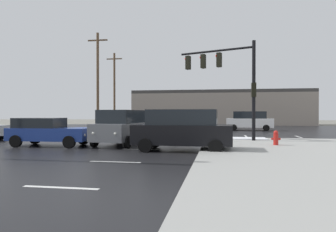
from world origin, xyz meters
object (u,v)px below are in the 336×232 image
sedan_blue (48,131)px  suv_black (183,129)px  sedan_tan (183,126)px  suv_grey (123,126)px  utility_pole_distant (114,88)px  fire_hydrant (276,138)px  utility_pole_far (98,80)px  suv_white (250,120)px  traffic_signal_mast (229,74)px

sedan_blue → suv_black: bearing=-7.8°
sedan_tan → suv_grey: suv_grey is taller
utility_pole_distant → suv_grey: bearing=-69.3°
fire_hydrant → utility_pole_far: 21.77m
suv_black → sedan_tan: size_ratio=1.05×
sedan_blue → utility_pole_distant: bearing=99.8°
sedan_tan → sedan_blue: bearing=133.9°
sedan_blue → utility_pole_far: bearing=101.3°
sedan_tan → suv_white: (6.01, 9.97, 0.24)m
fire_hydrant → suv_white: 16.21m
fire_hydrant → suv_grey: bearing=-179.6°
suv_black → suv_white: size_ratio=0.98×
traffic_signal_mast → utility_pole_far: bearing=-18.3°
traffic_signal_mast → sedan_blue: bearing=44.9°
suv_grey → utility_pole_distant: size_ratio=0.49×
fire_hydrant → suv_grey: suv_grey is taller
suv_grey → utility_pole_far: (-7.39, 13.98, 4.40)m
sedan_tan → suv_white: 11.65m
sedan_tan → suv_grey: (-2.81, -6.29, 0.24)m
utility_pole_far → utility_pole_distant: (-1.39, 9.18, -0.18)m
fire_hydrant → sedan_tan: bearing=132.9°
fire_hydrant → suv_grey: (-8.61, -0.06, 0.55)m
sedan_tan → utility_pole_far: (-10.20, 7.69, 4.64)m
suv_white → suv_grey: bearing=-112.2°
suv_black → utility_pole_distant: (-12.56, 25.45, 4.23)m
suv_black → utility_pole_far: utility_pole_far is taller
fire_hydrant → suv_white: size_ratio=0.16×
sedan_blue → suv_grey: bearing=18.5°
suv_black → utility_pole_far: (-11.17, 16.27, 4.40)m
suv_white → sedan_blue: (-12.77, -17.68, -0.24)m
fire_hydrant → sedan_blue: 12.64m
suv_grey → utility_pole_far: size_ratio=0.47×
fire_hydrant → utility_pole_distant: (-17.38, 23.09, 4.78)m
suv_grey → sedan_blue: size_ratio=1.09×
suv_black → suv_grey: same height
sedan_tan → suv_white: size_ratio=0.93×
traffic_signal_mast → utility_pole_far: 17.31m
sedan_tan → suv_white: bearing=-36.0°
sedan_tan → utility_pole_far: size_ratio=0.44×
utility_pole_distant → suv_white: bearing=-21.4°
sedan_tan → suv_black: bearing=-178.4°
traffic_signal_mast → sedan_tan: traffic_signal_mast is taller
utility_pole_far → utility_pole_distant: utility_pole_far is taller
sedan_blue → utility_pole_distant: 25.44m
suv_black → utility_pole_distant: bearing=-62.4°
traffic_signal_mast → sedan_blue: (-10.12, -4.69, -3.63)m
suv_white → utility_pole_distant: utility_pole_distant is taller
traffic_signal_mast → utility_pole_distant: utility_pole_distant is taller
traffic_signal_mast → sedan_blue: traffic_signal_mast is taller
utility_pole_far → utility_pole_distant: 9.28m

